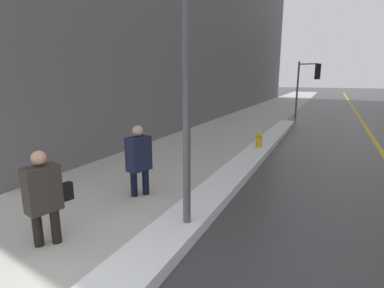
# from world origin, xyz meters

# --- Properties ---
(sidewalk_slab) EXTENTS (4.00, 80.00, 0.01)m
(sidewalk_slab) POSITION_xyz_m (-2.00, 15.00, 0.01)
(sidewalk_slab) COLOR #B2AFA8
(sidewalk_slab) RESTS_ON ground
(road_centre_stripe) EXTENTS (0.16, 80.00, 0.00)m
(road_centre_stripe) POSITION_xyz_m (4.00, 15.00, 0.00)
(road_centre_stripe) COLOR gold
(road_centre_stripe) RESTS_ON ground
(snow_bank_curb) EXTENTS (0.75, 16.41, 0.20)m
(snow_bank_curb) POSITION_xyz_m (0.22, 6.74, 0.10)
(snow_bank_curb) COLOR white
(snow_bank_curb) RESTS_ON ground
(lamp_post) EXTENTS (0.28, 0.28, 4.88)m
(lamp_post) POSITION_xyz_m (0.34, 2.20, 2.93)
(lamp_post) COLOR #515156
(lamp_post) RESTS_ON ground
(traffic_light_near) EXTENTS (1.31, 0.33, 3.42)m
(traffic_light_near) POSITION_xyz_m (1.01, 17.90, 2.46)
(traffic_light_near) COLOR #515156
(traffic_light_near) RESTS_ON ground
(pedestrian_with_shoulder_bag) EXTENTS (0.39, 0.71, 1.46)m
(pedestrian_with_shoulder_bag) POSITION_xyz_m (-1.40, 1.01, 0.81)
(pedestrian_with_shoulder_bag) COLOR black
(pedestrian_with_shoulder_bag) RESTS_ON ground
(pedestrian_nearside) EXTENTS (0.40, 0.55, 1.52)m
(pedestrian_nearside) POSITION_xyz_m (-1.25, 3.20, 0.84)
(pedestrian_nearside) COLOR black
(pedestrian_nearside) RESTS_ON ground
(fire_hydrant) EXTENTS (0.20, 0.20, 0.70)m
(fire_hydrant) POSITION_xyz_m (0.22, 7.99, 0.35)
(fire_hydrant) COLOR gold
(fire_hydrant) RESTS_ON ground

